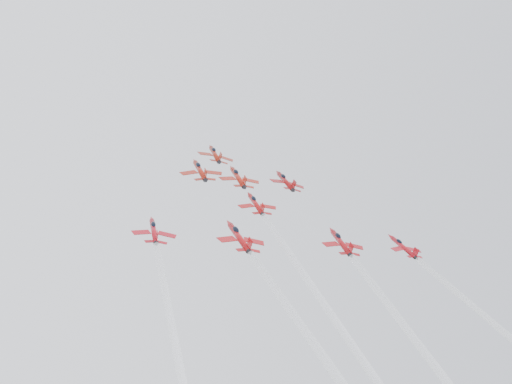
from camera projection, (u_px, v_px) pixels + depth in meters
name	position (u px, v px, depth m)	size (l,w,h in m)	color
jet_lead	(215.00, 154.00, 171.07)	(10.12, 12.29, 9.83)	maroon
jet_row2_left	(200.00, 170.00, 156.53)	(10.57, 12.84, 10.27)	#A01D0F
jet_row2_center	(238.00, 177.00, 159.09)	(10.52, 12.77, 10.22)	#A91D10
jet_row2_right	(285.00, 181.00, 165.89)	(9.91, 12.04, 9.63)	maroon
jet_center	(341.00, 318.00, 107.78)	(9.16, 78.95, 63.07)	#AB1010
jet_rear_farleft	(212.00, 376.00, 84.73)	(8.45, 72.77, 58.13)	#B3111C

